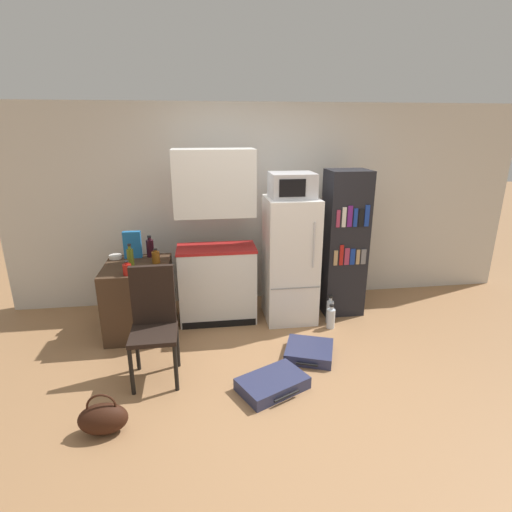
# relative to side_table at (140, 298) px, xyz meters

# --- Properties ---
(ground_plane) EXTENTS (24.00, 24.00, 0.00)m
(ground_plane) POSITION_rel_side_table_xyz_m (1.37, -1.22, -0.38)
(ground_plane) COLOR #A3754C
(wall_back) EXTENTS (6.40, 0.10, 2.44)m
(wall_back) POSITION_rel_side_table_xyz_m (1.57, 0.78, 0.83)
(wall_back) COLOR beige
(wall_back) RESTS_ON ground_plane
(side_table) EXTENTS (0.68, 0.75, 0.77)m
(side_table) POSITION_rel_side_table_xyz_m (0.00, 0.00, 0.00)
(side_table) COLOR #422D1E
(side_table) RESTS_ON ground_plane
(kitchen_hutch) EXTENTS (0.88, 0.45, 1.94)m
(kitchen_hutch) POSITION_rel_side_table_xyz_m (0.85, 0.15, 0.52)
(kitchen_hutch) COLOR silver
(kitchen_hutch) RESTS_ON ground_plane
(refrigerator) EXTENTS (0.57, 0.60, 1.43)m
(refrigerator) POSITION_rel_side_table_xyz_m (1.69, 0.09, 0.33)
(refrigerator) COLOR white
(refrigerator) RESTS_ON ground_plane
(microwave) EXTENTS (0.48, 0.41, 0.27)m
(microwave) POSITION_rel_side_table_xyz_m (1.69, 0.09, 1.18)
(microwave) COLOR #B7B7BC
(microwave) RESTS_ON refrigerator
(bookshelf) EXTENTS (0.47, 0.41, 1.71)m
(bookshelf) POSITION_rel_side_table_xyz_m (2.35, 0.18, 0.47)
(bookshelf) COLOR black
(bookshelf) RESTS_ON ground_plane
(bottle_olive_oil) EXTENTS (0.07, 0.07, 0.26)m
(bottle_olive_oil) POSITION_rel_side_table_xyz_m (-0.04, -0.09, 0.49)
(bottle_olive_oil) COLOR #566619
(bottle_olive_oil) RESTS_ON side_table
(bottle_ketchup_red) EXTENTS (0.08, 0.08, 0.15)m
(bottle_ketchup_red) POSITION_rel_side_table_xyz_m (-0.04, -0.30, 0.44)
(bottle_ketchup_red) COLOR #AD1914
(bottle_ketchup_red) RESTS_ON side_table
(bottle_wine_dark) EXTENTS (0.08, 0.08, 0.25)m
(bottle_wine_dark) POSITION_rel_side_table_xyz_m (0.12, 0.27, 0.49)
(bottle_wine_dark) COLOR black
(bottle_wine_dark) RESTS_ON side_table
(bottle_amber_beer) EXTENTS (0.08, 0.08, 0.16)m
(bottle_amber_beer) POSITION_rel_side_table_xyz_m (0.20, 0.04, 0.45)
(bottle_amber_beer) COLOR brown
(bottle_amber_beer) RESTS_ON side_table
(bowl) EXTENTS (0.14, 0.14, 0.04)m
(bowl) POSITION_rel_side_table_xyz_m (-0.26, 0.26, 0.40)
(bowl) COLOR silver
(bowl) RESTS_ON side_table
(cereal_box) EXTENTS (0.19, 0.07, 0.30)m
(cereal_box) POSITION_rel_side_table_xyz_m (-0.07, 0.26, 0.53)
(cereal_box) COLOR #1E66A8
(cereal_box) RESTS_ON side_table
(chair) EXTENTS (0.40, 0.41, 1.02)m
(chair) POSITION_rel_side_table_xyz_m (0.25, -0.87, 0.20)
(chair) COLOR black
(chair) RESTS_ON ground_plane
(suitcase_large_flat) EXTENTS (0.57, 0.56, 0.11)m
(suitcase_large_flat) POSITION_rel_side_table_xyz_m (1.70, -0.79, -0.33)
(suitcase_large_flat) COLOR navy
(suitcase_large_flat) RESTS_ON ground_plane
(suitcase_small_flat) EXTENTS (0.67, 0.58, 0.11)m
(suitcase_small_flat) POSITION_rel_side_table_xyz_m (1.25, -1.25, -0.33)
(suitcase_small_flat) COLOR navy
(suitcase_small_flat) RESTS_ON ground_plane
(handbag) EXTENTS (0.36, 0.20, 0.33)m
(handbag) POSITION_rel_side_table_xyz_m (-0.08, -1.58, -0.26)
(handbag) COLOR #33190F
(handbag) RESTS_ON ground_plane
(water_bottle_front) EXTENTS (0.09, 0.09, 0.29)m
(water_bottle_front) POSITION_rel_side_table_xyz_m (2.09, -0.25, -0.26)
(water_bottle_front) COLOR silver
(water_bottle_front) RESTS_ON ground_plane
(water_bottle_middle) EXTENTS (0.08, 0.08, 0.34)m
(water_bottle_middle) POSITION_rel_side_table_xyz_m (2.12, -0.13, -0.24)
(water_bottle_middle) COLOR silver
(water_bottle_middle) RESTS_ON ground_plane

